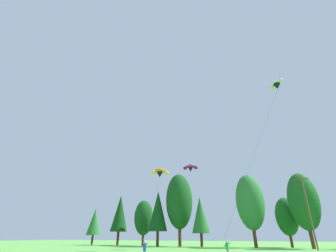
{
  "coord_description": "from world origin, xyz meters",
  "views": [
    {
      "loc": [
        9.23,
        -3.7,
        2.02
      ],
      "look_at": [
        -1.11,
        21.33,
        14.5
      ],
      "focal_mm": 25.62,
      "sensor_mm": 36.0,
      "label": 1
    }
  ],
  "objects": [
    {
      "name": "treeline_tree_h",
      "position": [
        11.73,
        53.47,
        5.67
      ],
      "size": [
        4.33,
        4.33,
        9.37
      ],
      "color": "#472D19",
      "rests_on": "ground_plane"
    },
    {
      "name": "treeline_tree_d",
      "position": [
        -14.63,
        48.16,
        7.26
      ],
      "size": [
        4.15,
        4.15,
        11.59
      ],
      "color": "#472D19",
      "rests_on": "ground_plane"
    },
    {
      "name": "treeline_tree_b",
      "position": [
        -26.81,
        51.37,
        7.38
      ],
      "size": [
        4.19,
        4.19,
        11.78
      ],
      "color": "#472D19",
      "rests_on": "ground_plane"
    },
    {
      "name": "treeline_tree_f",
      "position": [
        -5.24,
        49.52,
        6.22
      ],
      "size": [
        3.79,
        3.79,
        9.93
      ],
      "color": "#472D19",
      "rests_on": "ground_plane"
    },
    {
      "name": "kite_flyer_mid",
      "position": [
        4.7,
        22.19,
        1.0
      ],
      "size": [
        0.6,
        0.63,
        1.69
      ],
      "color": "gray",
      "rests_on": "ground_plane"
    },
    {
      "name": "treeline_tree_e",
      "position": [
        -10.13,
        49.87,
        9.37
      ],
      "size": [
        5.98,
        5.98,
        15.47
      ],
      "color": "#472D19",
      "rests_on": "ground_plane"
    },
    {
      "name": "parafoil_kite_high_magenta",
      "position": [
        -3.75,
        38.82,
        13.74
      ],
      "size": [
        3.25,
        22.53,
        12.81
      ],
      "color": "#D12893"
    },
    {
      "name": "parafoil_kite_mid_white",
      "position": [
        13.22,
        34.13,
        25.06
      ],
      "size": [
        10.17,
        13.6,
        24.31
      ],
      "color": "white"
    },
    {
      "name": "treeline_tree_a",
      "position": [
        -34.39,
        51.3,
        5.49
      ],
      "size": [
        3.53,
        3.53,
        8.77
      ],
      "color": "#472D19",
      "rests_on": "ground_plane"
    },
    {
      "name": "treeline_tree_i",
      "position": [
        14.89,
        49.08,
        8.01
      ],
      "size": [
        5.37,
        5.37,
        13.23
      ],
      "color": "#472D19",
      "rests_on": "ground_plane"
    },
    {
      "name": "parafoil_kite_far_orange",
      "position": [
        -6.9,
        31.81,
        11.52
      ],
      "size": [
        6.52,
        15.82,
        10.65
      ],
      "color": "orange"
    },
    {
      "name": "kite_flyer_near",
      "position": [
        -1.62,
        17.19,
        1.0
      ],
      "size": [
        0.71,
        0.73,
        1.69
      ],
      "color": "gray",
      "rests_on": "ground_plane"
    },
    {
      "name": "treeline_tree_g",
      "position": [
        5.29,
        49.79,
        8.45
      ],
      "size": [
        5.57,
        5.57,
        13.95
      ],
      "color": "#472D19",
      "rests_on": "ground_plane"
    },
    {
      "name": "treeline_tree_c",
      "position": [
        -19.9,
        51.37,
        6.13
      ],
      "size": [
        4.54,
        4.54,
        10.13
      ],
      "color": "#472D19",
      "rests_on": "ground_plane"
    },
    {
      "name": "utility_pole",
      "position": [
        14.86,
        44.11,
        6.16
      ],
      "size": [
        2.2,
        0.26,
        11.77
      ],
      "color": "brown",
      "rests_on": "ground_plane"
    }
  ]
}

